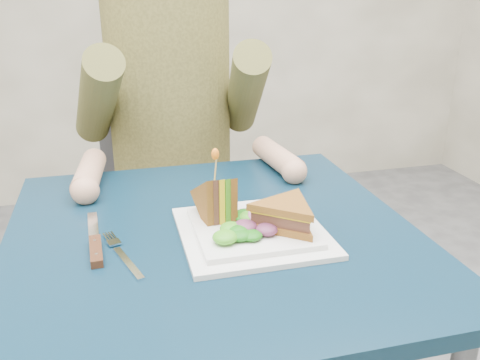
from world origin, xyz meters
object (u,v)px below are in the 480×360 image
object	(u,v)px
sandwich_upright	(216,201)
diner	(170,79)
fork	(123,255)
knife	(95,246)
plate	(252,230)
chair	(171,190)
sandwich_flat	(286,215)
table	(214,267)

from	to	relation	value
sandwich_upright	diner	bearing A→B (deg)	90.94
fork	knife	xyz separation A→B (m)	(-0.04, 0.04, 0.00)
plate	fork	size ratio (longest dim) A/B	1.48
chair	sandwich_flat	world-z (taller)	chair
plate	sandwich_flat	bearing A→B (deg)	-24.44
plate	fork	distance (m)	0.23
diner	plate	xyz separation A→B (m)	(0.07, -0.61, -0.18)
plate	knife	bearing A→B (deg)	176.75
table	chair	xyz separation A→B (m)	(0.00, 0.68, -0.11)
sandwich_upright	knife	xyz separation A→B (m)	(-0.22, -0.03, -0.05)
diner	table	bearing A→B (deg)	-90.00
plate	knife	world-z (taller)	plate
table	fork	size ratio (longest dim) A/B	4.26
chair	plate	xyz separation A→B (m)	(0.07, -0.72, 0.20)
diner	knife	distance (m)	0.65
sandwich_upright	knife	size ratio (longest dim) A/B	0.57
table	knife	size ratio (longest dim) A/B	3.39
sandwich_flat	chair	bearing A→B (deg)	99.27
table	diner	bearing A→B (deg)	90.00
sandwich_flat	diner	bearing A→B (deg)	100.89
chair	sandwich_upright	bearing A→B (deg)	-89.21
table	plate	size ratio (longest dim) A/B	2.88
sandwich_flat	fork	world-z (taller)	sandwich_flat
table	sandwich_upright	distance (m)	0.13
plate	knife	xyz separation A→B (m)	(-0.28, 0.02, -0.00)
diner	plate	bearing A→B (deg)	-83.76
diner	fork	bearing A→B (deg)	-104.86
diner	fork	world-z (taller)	diner
sandwich_flat	knife	distance (m)	0.34
plate	knife	size ratio (longest dim) A/B	1.17
fork	chair	bearing A→B (deg)	77.32
sandwich_flat	sandwich_upright	world-z (taller)	sandwich_upright
plate	sandwich_flat	distance (m)	0.07
table	plate	xyz separation A→B (m)	(0.07, -0.04, 0.09)
chair	fork	xyz separation A→B (m)	(-0.17, -0.74, 0.19)
table	knife	bearing A→B (deg)	-174.77
diner	knife	bearing A→B (deg)	-109.72
table	diner	xyz separation A→B (m)	(-0.00, 0.57, 0.26)
plate	diner	bearing A→B (deg)	96.24
table	sandwich_flat	world-z (taller)	sandwich_flat
plate	sandwich_upright	bearing A→B (deg)	141.72
fork	plate	bearing A→B (deg)	5.56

